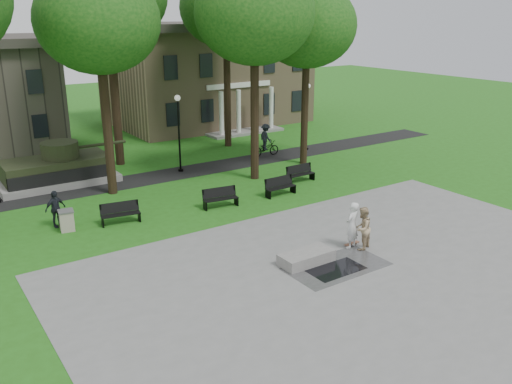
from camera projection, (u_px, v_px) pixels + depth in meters
The scene contains 23 objects.
ground at pixel (296, 238), 23.71m from camera, with size 120.00×120.00×0.00m, color #225915.
plaza at pixel (381, 282), 19.77m from camera, with size 22.00×16.00×0.02m, color gray.
footpath at pixel (176, 174), 33.15m from camera, with size 44.00×2.60×0.01m, color black.
building_right at pixel (206, 72), 48.12m from camera, with size 17.00×12.00×8.60m.
tree_1 at pixel (98, 22), 26.77m from camera, with size 6.20×6.20×11.63m.
tree_2 at pixel (255, 14), 29.33m from camera, with size 6.60×6.60×12.16m.
tree_3 at pixel (307, 26), 32.73m from camera, with size 6.00×6.00×11.19m.
tree_5 at pixel (226, 8), 37.11m from camera, with size 6.40×6.40×12.44m.
lamp_mid at pixel (179, 127), 32.78m from camera, with size 0.36×0.36×4.73m.
lamp_right at pixel (307, 111), 38.09m from camera, with size 0.36×0.36×4.73m.
tank_monument at pixel (57, 169), 31.03m from camera, with size 7.45×3.40×2.40m.
puddle at pixel (336, 270), 20.72m from camera, with size 2.20×1.20×0.00m, color black.
concrete_block at pixel (306, 257), 21.22m from camera, with size 2.20×1.00×0.45m, color gray.
skateboard at pixel (352, 244), 22.93m from camera, with size 0.78×0.20×0.07m, color brown.
skateboarder at pixel (352, 225), 22.38m from camera, with size 0.73×0.48×1.99m, color silver.
friend_watching at pixel (362, 228), 22.27m from camera, with size 0.89×0.69×1.83m, color tan.
pedestrian_walker at pixel (55, 209), 24.69m from camera, with size 1.01×0.42×1.73m, color black.
cyclist at pixel (266, 143), 36.98m from camera, with size 2.08×1.19×2.24m.
park_bench_0 at pixel (120, 213), 25.21m from camera, with size 1.85×0.81×1.00m.
park_bench_1 at pixel (220, 197), 27.32m from camera, with size 1.85×0.77×1.00m.
park_bench_2 at pixel (280, 186), 29.12m from camera, with size 1.81×0.58×1.00m.
park_bench_3 at pixel (300, 173), 31.45m from camera, with size 1.80×0.54×1.00m.
trash_bin at pixel (67, 220), 24.36m from camera, with size 0.76×0.76×0.96m.
Camera 1 is at (-13.71, -17.15, 9.35)m, focal length 38.00 mm.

